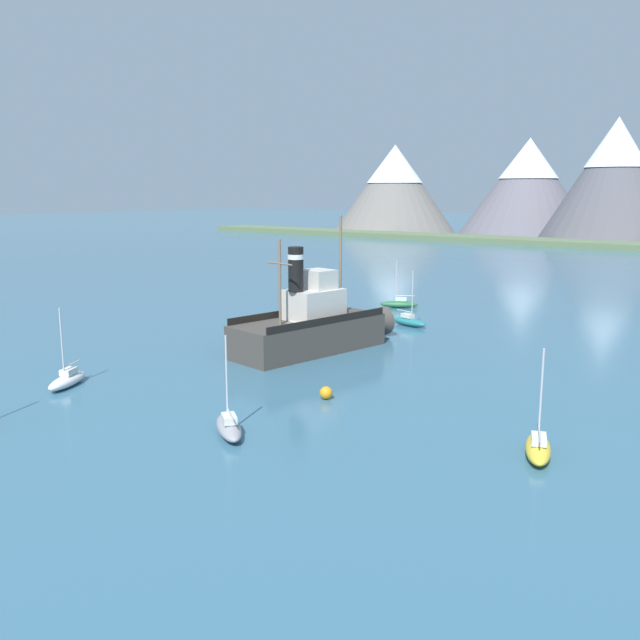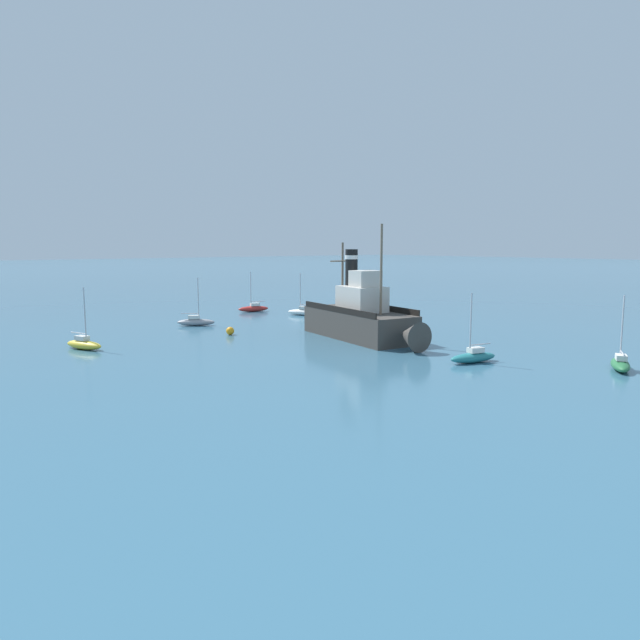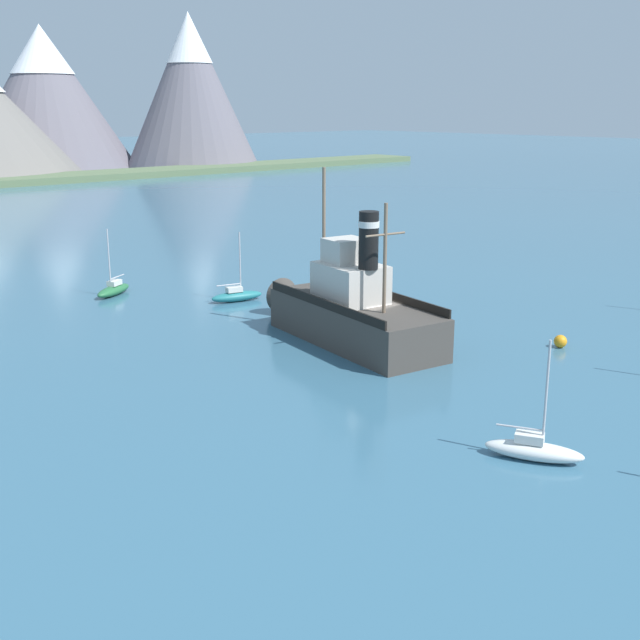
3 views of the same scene
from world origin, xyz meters
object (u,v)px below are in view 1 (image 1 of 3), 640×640
Objects in this scene: sailboat_grey at (229,426)px; sailboat_white at (67,379)px; mooring_buoy at (326,393)px; sailboat_green at (399,304)px; sailboat_teal at (409,321)px; sailboat_yellow at (538,447)px; old_tugboat at (315,326)px.

sailboat_white is (-13.74, -0.13, 0.00)m from sailboat_grey.
sailboat_white is 15.94m from mooring_buoy.
mooring_buoy is (12.77, -28.98, -0.06)m from sailboat_green.
sailboat_yellow is (19.80, -22.36, 0.00)m from sailboat_teal.
old_tugboat is at bearing 154.16° from sailboat_yellow.
sailboat_green is at bearing 88.05° from sailboat_white.
sailboat_yellow is 27.47m from sailboat_white.
sailboat_grey is 29.73m from sailboat_teal.
sailboat_grey is 6.61× the size of mooring_buoy.
sailboat_teal is 1.00× the size of sailboat_white.
sailboat_yellow is at bearing -48.47° from sailboat_teal.
sailboat_green and sailboat_yellow have the same top height.
sailboat_teal is (-6.90, 28.92, 0.00)m from sailboat_grey.
sailboat_yellow is (12.91, 6.56, 0.00)m from sailboat_grey.
old_tugboat reaches higher than sailboat_green.
sailboat_yellow is 12.67m from mooring_buoy.
mooring_buoy is at bearing 87.93° from sailboat_grey.
sailboat_teal is at bearing 86.03° from old_tugboat.
mooring_buoy is at bearing -48.59° from old_tugboat.
sailboat_yellow is 6.61× the size of mooring_buoy.
sailboat_yellow reaches higher than mooring_buoy.
old_tugboat is 20.48m from sailboat_green.
sailboat_green is at bearing 126.65° from sailboat_teal.
sailboat_green is 1.00× the size of sailboat_yellow.
sailboat_white reaches higher than mooring_buoy.
sailboat_grey is 1.00× the size of sailboat_yellow.
sailboat_yellow is at bearing -25.84° from old_tugboat.
sailboat_yellow is at bearing 14.10° from sailboat_white.
sailboat_grey is at bearing 0.56° from sailboat_white.
sailboat_teal and sailboat_yellow have the same top height.
sailboat_grey and sailboat_white have the same top height.
sailboat_grey is at bearing -76.58° from sailboat_teal.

